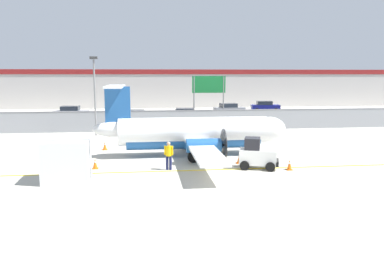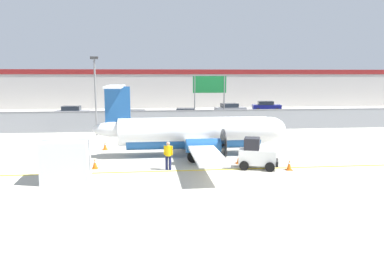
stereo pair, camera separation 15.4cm
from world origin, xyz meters
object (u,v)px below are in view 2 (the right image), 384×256
cargo_container (66,160)px  parked_car_4 (266,106)px  baggage_tug (257,155)px  parked_car_1 (136,117)px  traffic_cone_far_right (239,159)px  traffic_cone_far_left (95,164)px  ground_crew_worker (168,154)px  parked_car_2 (185,115)px  traffic_cone_near_left (289,165)px  parked_car_3 (230,109)px  highway_sign (210,89)px  parked_car_0 (72,112)px  traffic_cone_near_right (105,146)px  apron_light_pole (95,89)px  commuter_airplane (197,133)px

cargo_container → parked_car_4: cargo_container is taller
baggage_tug → parked_car_1: 22.47m
baggage_tug → traffic_cone_far_right: baggage_tug is taller
baggage_tug → cargo_container: size_ratio=1.02×
parked_car_1 → baggage_tug: bearing=-62.0°
traffic_cone_far_left → parked_car_1: parked_car_1 is taller
ground_crew_worker → traffic_cone_far_right: (4.56, 1.10, -0.64)m
parked_car_1 → parked_car_2: size_ratio=1.00×
traffic_cone_near_left → parked_car_4: (9.14, 33.64, 0.58)m
parked_car_3 → highway_sign: (-4.67, -11.15, 3.24)m
parked_car_2 → highway_sign: highway_sign is taller
parked_car_1 → parked_car_2: (5.70, 1.32, 0.00)m
traffic_cone_far_left → parked_car_1: 20.01m
parked_car_2 → cargo_container: bearing=76.6°
parked_car_0 → highway_sign: size_ratio=0.77×
traffic_cone_near_left → highway_sign: size_ratio=0.12×
cargo_container → traffic_cone_far_right: (10.11, 2.73, -0.79)m
parked_car_4 → highway_sign: size_ratio=0.80×
parked_car_0 → highway_sign: (16.21, -8.96, 3.24)m
traffic_cone_near_right → apron_light_pole: size_ratio=0.09×
parked_car_4 → cargo_container: bearing=-115.0°
traffic_cone_far_right → parked_car_3: bearing=79.1°
traffic_cone_far_right → traffic_cone_near_right: bearing=149.0°
parked_car_2 → highway_sign: size_ratio=0.79×
parked_car_1 → traffic_cone_far_left: bearing=-87.8°
parked_car_1 → commuter_airplane: bearing=-66.7°
traffic_cone_far_right → commuter_airplane: bearing=130.5°
traffic_cone_near_right → parked_car_1: (1.77, 14.16, 0.58)m
ground_crew_worker → traffic_cone_far_right: 4.74m
traffic_cone_near_right → parked_car_3: parked_car_3 is taller
baggage_tug → parked_car_4: baggage_tug is taller
cargo_container → parked_car_2: (8.54, 23.65, -0.21)m
traffic_cone_far_left → parked_car_0: parked_car_0 is taller
traffic_cone_near_left → traffic_cone_far_left: bearing=172.0°
traffic_cone_near_left → parked_car_0: (-18.08, 27.75, 0.58)m
apron_light_pole → traffic_cone_near_right: bearing=-77.2°
traffic_cone_far_right → parked_car_2: size_ratio=0.15×
commuter_airplane → traffic_cone_far_right: commuter_airplane is taller
apron_light_pole → traffic_cone_near_left: bearing=-47.4°
cargo_container → parked_car_4: (21.83, 34.41, -0.21)m
traffic_cone_far_right → highway_sign: 17.27m
cargo_container → parked_car_1: 22.51m
parked_car_1 → parked_car_2: 5.85m
parked_car_3 → baggage_tug: bearing=-105.2°
cargo_container → parked_car_3: size_ratio=0.58×
commuter_airplane → parked_car_2: (0.80, 18.14, -0.71)m
highway_sign → traffic_cone_near_left: bearing=-84.3°
apron_light_pole → baggage_tug: bearing=-50.5°
parked_car_1 → highway_sign: (8.00, -2.77, 3.24)m
commuter_airplane → traffic_cone_near_left: bearing=-44.1°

